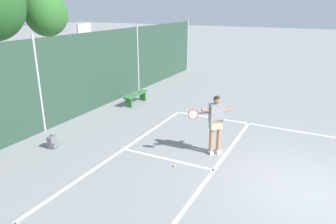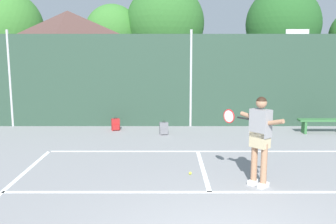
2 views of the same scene
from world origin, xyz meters
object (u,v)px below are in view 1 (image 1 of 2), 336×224
(tennis_ball, at_px, (175,166))
(backpack_grey, at_px, (52,142))
(courtside_bench, at_px, (136,96))
(tennis_player, at_px, (215,120))
(basketball_hoop, at_px, (85,50))

(tennis_ball, distance_m, backpack_grey, 4.12)
(tennis_ball, bearing_deg, backpack_grey, 98.88)
(tennis_ball, xyz_separation_m, courtside_bench, (4.66, 4.25, 0.33))
(backpack_grey, bearing_deg, tennis_ball, -81.12)
(tennis_ball, height_order, backpack_grey, backpack_grey)
(tennis_player, bearing_deg, tennis_ball, 152.51)
(tennis_ball, relative_size, backpack_grey, 0.14)
(backpack_grey, bearing_deg, tennis_player, -67.40)
(basketball_hoop, relative_size, courtside_bench, 2.22)
(tennis_player, height_order, courtside_bench, tennis_player)
(basketball_hoop, xyz_separation_m, courtside_bench, (0.11, -2.70, -1.95))
(basketball_hoop, distance_m, courtside_bench, 3.33)
(tennis_player, relative_size, backpack_grey, 4.01)
(basketball_hoop, bearing_deg, tennis_player, -112.66)
(tennis_player, relative_size, courtside_bench, 1.16)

